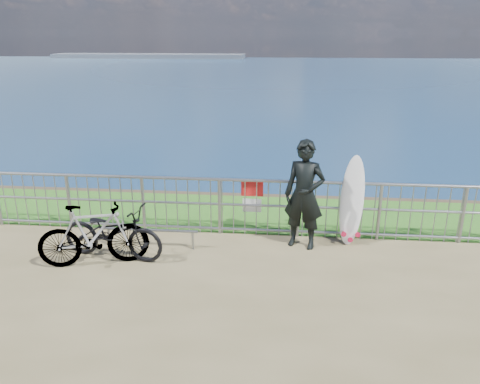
# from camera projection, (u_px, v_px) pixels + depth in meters

# --- Properties ---
(grass_strip) EXTENTS (120.00, 120.00, 0.00)m
(grass_strip) POSITION_uv_depth(u_px,v_px,m) (250.00, 213.00, 10.13)
(grass_strip) COLOR #29661C
(grass_strip) RESTS_ON ground
(seascape) EXTENTS (260.00, 260.00, 5.00)m
(seascape) POSITION_uv_depth(u_px,v_px,m) (150.00, 58.00, 151.88)
(seascape) COLOR brown
(seascape) RESTS_ON ground
(railing) EXTENTS (10.06, 0.10, 1.13)m
(railing) POSITION_uv_depth(u_px,v_px,m) (246.00, 206.00, 8.91)
(railing) COLOR gray
(railing) RESTS_ON ground
(surfer) EXTENTS (0.83, 0.67, 1.98)m
(surfer) POSITION_uv_depth(u_px,v_px,m) (304.00, 195.00, 8.29)
(surfer) COLOR black
(surfer) RESTS_ON ground
(surfboard) EXTENTS (0.53, 0.50, 1.65)m
(surfboard) POSITION_uv_depth(u_px,v_px,m) (352.00, 204.00, 8.52)
(surfboard) COLOR white
(surfboard) RESTS_ON ground
(bicycle_near) EXTENTS (1.91, 0.92, 0.96)m
(bicycle_near) POSITION_uv_depth(u_px,v_px,m) (112.00, 232.00, 8.00)
(bicycle_near) COLOR black
(bicycle_near) RESTS_ON ground
(bicycle_far) EXTENTS (1.87, 1.00, 1.08)m
(bicycle_far) POSITION_uv_depth(u_px,v_px,m) (93.00, 235.00, 7.74)
(bicycle_far) COLOR black
(bicycle_far) RESTS_ON ground
(bike_rack) EXTENTS (1.75, 0.05, 0.37)m
(bike_rack) POSITION_uv_depth(u_px,v_px,m) (150.00, 232.00, 8.45)
(bike_rack) COLOR gray
(bike_rack) RESTS_ON ground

